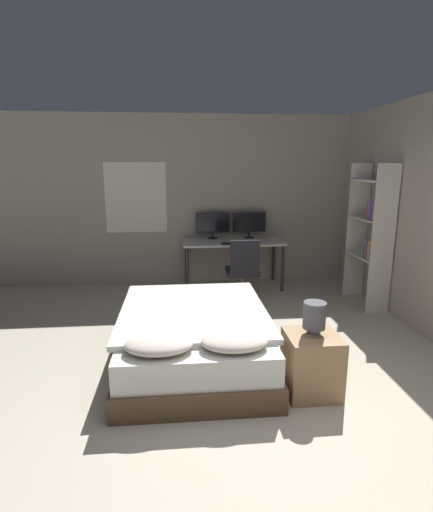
# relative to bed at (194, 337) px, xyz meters

# --- Properties ---
(ground_plane) EXTENTS (20.00, 20.00, 0.00)m
(ground_plane) POSITION_rel_bed_xyz_m (0.49, -1.39, -0.27)
(ground_plane) COLOR #B2A893
(wall_back) EXTENTS (12.00, 0.08, 2.70)m
(wall_back) POSITION_rel_bed_xyz_m (0.48, 2.88, 1.08)
(wall_back) COLOR #9E9384
(wall_back) RESTS_ON ground_plane
(bed) EXTENTS (1.43, 1.93, 0.60)m
(bed) POSITION_rel_bed_xyz_m (0.00, 0.00, 0.00)
(bed) COLOR brown
(bed) RESTS_ON ground_plane
(nightstand) EXTENTS (0.44, 0.44, 0.53)m
(nightstand) POSITION_rel_bed_xyz_m (0.98, -0.63, -0.00)
(nightstand) COLOR #997551
(nightstand) RESTS_ON ground_plane
(bedside_lamp) EXTENTS (0.19, 0.19, 0.29)m
(bedside_lamp) POSITION_rel_bed_xyz_m (0.98, -0.63, 0.44)
(bedside_lamp) COLOR gray
(bedside_lamp) RESTS_ON nightstand
(desk) EXTENTS (1.57, 0.69, 0.75)m
(desk) POSITION_rel_bed_xyz_m (0.72, 2.46, 0.40)
(desk) COLOR beige
(desk) RESTS_ON ground_plane
(monitor_left) EXTENTS (0.55, 0.16, 0.42)m
(monitor_left) POSITION_rel_bed_xyz_m (0.42, 2.71, 0.73)
(monitor_left) COLOR black
(monitor_left) RESTS_ON desk
(monitor_right) EXTENTS (0.55, 0.16, 0.42)m
(monitor_right) POSITION_rel_bed_xyz_m (1.01, 2.71, 0.73)
(monitor_right) COLOR black
(monitor_right) RESTS_ON desk
(keyboard) EXTENTS (0.41, 0.13, 0.02)m
(keyboard) POSITION_rel_bed_xyz_m (0.72, 2.22, 0.49)
(keyboard) COLOR black
(keyboard) RESTS_ON desk
(computer_mouse) EXTENTS (0.07, 0.05, 0.04)m
(computer_mouse) POSITION_rel_bed_xyz_m (1.01, 2.22, 0.50)
(computer_mouse) COLOR black
(computer_mouse) RESTS_ON desk
(office_chair) EXTENTS (0.52, 0.52, 0.92)m
(office_chair) POSITION_rel_bed_xyz_m (0.76, 1.73, 0.10)
(office_chair) COLOR black
(office_chair) RESTS_ON ground_plane
(bookshelf) EXTENTS (0.31, 0.78, 1.94)m
(bookshelf) POSITION_rel_bed_xyz_m (2.47, 1.43, 0.80)
(bookshelf) COLOR beige
(bookshelf) RESTS_ON ground_plane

